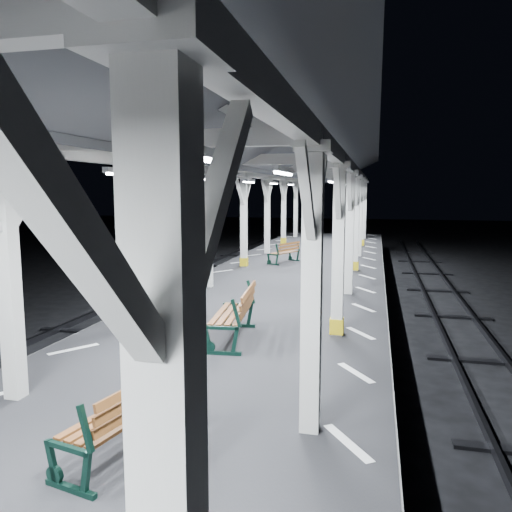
% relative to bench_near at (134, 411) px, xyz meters
% --- Properties ---
extents(ground, '(120.00, 120.00, 0.00)m').
position_rel_bench_near_xyz_m(ground, '(-0.26, 2.96, -1.48)').
color(ground, black).
rests_on(ground, ground).
extents(platform, '(6.00, 50.00, 1.00)m').
position_rel_bench_near_xyz_m(platform, '(-0.26, 2.96, -0.98)').
color(platform, black).
rests_on(platform, ground).
extents(hazard_stripes_left, '(1.00, 48.00, 0.01)m').
position_rel_bench_near_xyz_m(hazard_stripes_left, '(-2.71, 2.96, -0.48)').
color(hazard_stripes_left, silver).
rests_on(hazard_stripes_left, platform).
extents(hazard_stripes_right, '(1.00, 48.00, 0.01)m').
position_rel_bench_near_xyz_m(hazard_stripes_right, '(2.19, 2.96, -0.48)').
color(hazard_stripes_right, silver).
rests_on(hazard_stripes_right, platform).
extents(canopy, '(5.40, 49.00, 4.65)m').
position_rel_bench_near_xyz_m(canopy, '(-0.25, 2.95, 3.08)').
color(canopy, beige).
rests_on(canopy, platform).
extents(bench_near, '(0.95, 1.75, 0.90)m').
position_rel_bench_near_xyz_m(bench_near, '(0.00, 0.00, 0.00)').
color(bench_near, black).
rests_on(bench_near, platform).
extents(bench_mid, '(0.88, 1.90, 1.00)m').
position_rel_bench_near_xyz_m(bench_mid, '(-0.05, 4.18, 0.05)').
color(bench_mid, black).
rests_on(bench_mid, platform).
extents(bench_far, '(1.11, 1.58, 0.81)m').
position_rel_bench_near_xyz_m(bench_far, '(-0.93, 14.25, -0.05)').
color(bench_far, black).
rests_on(bench_far, platform).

